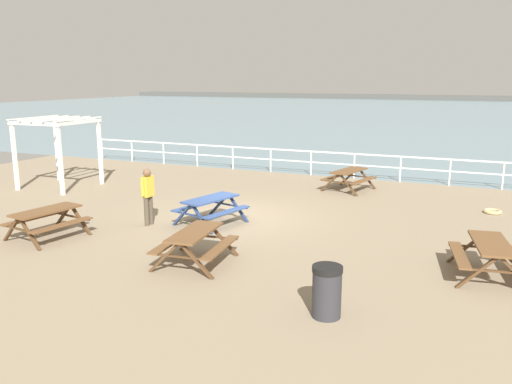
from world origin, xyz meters
name	(u,v)px	position (x,y,z in m)	size (l,w,h in m)	color
ground_plane	(234,220)	(0.00, 0.00, -0.10)	(30.00, 24.00, 0.20)	gray
sea_band	(424,113)	(0.00, 52.75, 0.00)	(142.00, 90.00, 0.01)	gray
distant_shoreline	(448,100)	(0.00, 95.75, 0.00)	(142.00, 6.00, 1.80)	#4C4C47
seaward_railing	(311,158)	(0.00, 7.75, 0.75)	(23.07, 0.07, 1.08)	white
picnic_table_near_left	(491,251)	(7.20, -2.26, 0.58)	(1.81, 2.04, 0.80)	brown
picnic_table_near_right	(47,217)	(-3.61, -3.92, 0.58)	(1.79, 2.02, 0.80)	brown
picnic_table_mid_centre	(195,239)	(1.01, -4.05, 0.58)	(1.71, 1.95, 0.80)	brown
picnic_table_far_left	(211,204)	(-0.27, -0.95, 0.58)	(1.90, 2.12, 0.80)	#334C84
picnic_table_far_right	(349,175)	(2.29, 5.31, 0.58)	(1.88, 2.10, 0.80)	brown
visitor	(148,193)	(-1.86, -1.79, 0.95)	(0.24, 0.53, 1.66)	#4C4233
lattice_pergola	(57,136)	(-8.21, 1.35, 2.00)	(2.49, 2.61, 2.70)	white
litter_bin	(327,291)	(4.53, -5.49, 0.48)	(0.55, 0.55, 0.95)	#2D2D33
rope_coil	(493,211)	(7.32, 3.69, 0.06)	(0.55, 0.55, 0.11)	tan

